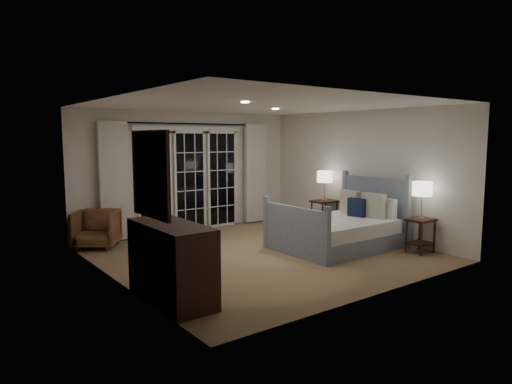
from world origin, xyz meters
TOP-DOWN VIEW (x-y plane):
  - floor at (0.00, 0.00)m, footprint 5.00×5.00m
  - ceiling at (0.00, 0.00)m, footprint 5.00×5.00m
  - wall_left at (-2.50, 0.00)m, footprint 0.02×5.00m
  - wall_right at (2.50, 0.00)m, footprint 0.02×5.00m
  - wall_back at (0.00, 2.50)m, footprint 5.00×0.02m
  - wall_front at (0.00, -2.50)m, footprint 5.00×0.02m
  - french_doors at (0.00, 2.46)m, footprint 2.50×0.04m
  - curtain_rod at (0.00, 2.40)m, footprint 3.50×0.03m
  - curtain_left at (-1.65, 2.38)m, footprint 0.55×0.10m
  - curtain_right at (1.65, 2.38)m, footprint 0.55×0.10m
  - downlight_a at (0.80, 0.60)m, footprint 0.12×0.12m
  - downlight_b at (-0.60, -0.40)m, footprint 0.12×0.12m
  - bed at (1.42, -0.48)m, footprint 2.08×1.49m
  - nightstand_left at (2.23, -1.59)m, footprint 0.45×0.36m
  - nightstand_right at (2.23, 0.72)m, footprint 0.50×0.40m
  - lamp_left at (2.23, -1.59)m, footprint 0.33×0.33m
  - lamp_right at (2.23, 0.72)m, footprint 0.32×0.32m
  - armchair at (-2.10, 2.10)m, footprint 1.02×1.03m
  - dresser at (-2.23, -1.15)m, footprint 0.57×1.34m
  - mirror at (-2.47, -1.15)m, footprint 0.05×0.85m

SIDE VIEW (x-z plane):
  - floor at x=0.00m, z-range 0.00..0.00m
  - bed at x=1.42m, z-range -0.29..0.92m
  - armchair at x=-2.10m, z-range 0.00..0.68m
  - nightstand_left at x=2.23m, z-range 0.09..0.68m
  - nightstand_right at x=2.23m, z-range 0.10..0.76m
  - dresser at x=-2.23m, z-range 0.00..0.95m
  - french_doors at x=0.00m, z-range -0.01..2.19m
  - lamp_left at x=2.23m, z-range 0.78..1.42m
  - lamp_right at x=2.23m, z-range 0.84..1.45m
  - curtain_left at x=-1.65m, z-range 0.02..2.27m
  - curtain_right at x=1.65m, z-range 0.02..2.27m
  - wall_left at x=-2.50m, z-range 0.00..2.50m
  - wall_right at x=2.50m, z-range 0.00..2.50m
  - wall_back at x=0.00m, z-range 0.00..2.50m
  - wall_front at x=0.00m, z-range 0.00..2.50m
  - mirror at x=-2.47m, z-range 1.05..2.05m
  - curtain_rod at x=0.00m, z-range 2.23..2.27m
  - downlight_a at x=0.80m, z-range 2.48..2.50m
  - downlight_b at x=-0.60m, z-range 2.48..2.50m
  - ceiling at x=0.00m, z-range 2.50..2.50m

